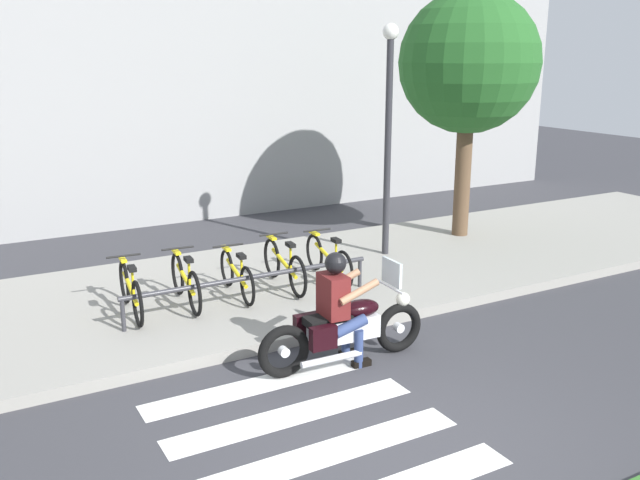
{
  "coord_description": "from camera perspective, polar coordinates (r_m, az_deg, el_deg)",
  "views": [
    {
      "loc": [
        -3.62,
        -5.08,
        3.72
      ],
      "look_at": [
        1.04,
        3.24,
        1.12
      ],
      "focal_mm": 38.85,
      "sensor_mm": 36.0,
      "label": 1
    }
  ],
  "objects": [
    {
      "name": "street_lamp",
      "position": [
        12.27,
        5.66,
        9.69
      ],
      "size": [
        0.28,
        0.28,
        4.18
      ],
      "color": "#2D2D33",
      "rests_on": "ground"
    },
    {
      "name": "bicycle_2",
      "position": [
        10.48,
        -6.88,
        -2.85
      ],
      "size": [
        0.48,
        1.56,
        0.71
      ],
      "color": "black",
      "rests_on": "sidewalk"
    },
    {
      "name": "crosswalk_stripe_3",
      "position": [
        7.55,
        -2.29,
        -14.21
      ],
      "size": [
        2.8,
        0.4,
        0.01
      ],
      "primitive_type": "cube",
      "color": "white",
      "rests_on": "ground"
    },
    {
      "name": "ground_plane",
      "position": [
        7.26,
        5.58,
        -15.63
      ],
      "size": [
        48.0,
        48.0,
        0.0
      ],
      "primitive_type": "plane",
      "color": "#38383D"
    },
    {
      "name": "bike_rack",
      "position": [
        9.97,
        -5.67,
        -3.26
      ],
      "size": [
        3.78,
        0.07,
        0.49
      ],
      "color": "#333338",
      "rests_on": "sidewalk"
    },
    {
      "name": "bicycle_3",
      "position": [
        10.78,
        -2.98,
        -2.1
      ],
      "size": [
        0.48,
        1.71,
        0.78
      ],
      "color": "black",
      "rests_on": "sidewalk"
    },
    {
      "name": "bicycle_4",
      "position": [
        11.15,
        0.69,
        -1.57
      ],
      "size": [
        0.48,
        1.7,
        0.75
      ],
      "color": "black",
      "rests_on": "sidewalk"
    },
    {
      "name": "tree_near_rack",
      "position": [
        13.82,
        12.16,
        14.0
      ],
      "size": [
        2.68,
        2.68,
        4.87
      ],
      "color": "brown",
      "rests_on": "ground"
    },
    {
      "name": "rider",
      "position": [
        8.32,
        1.59,
        -5.05
      ],
      "size": [
        0.64,
        0.55,
        1.45
      ],
      "color": "#591919",
      "rests_on": "ground"
    },
    {
      "name": "crosswalk_stripe_2",
      "position": [
        6.95,
        0.84,
        -17.05
      ],
      "size": [
        2.8,
        0.4,
        0.01
      ],
      "primitive_type": "cube",
      "color": "white",
      "rests_on": "ground"
    },
    {
      "name": "crosswalk_stripe_4",
      "position": [
        8.19,
        -4.89,
        -11.77
      ],
      "size": [
        2.8,
        0.4,
        0.01
      ],
      "primitive_type": "cube",
      "color": "white",
      "rests_on": "ground"
    },
    {
      "name": "sidewalk",
      "position": [
        10.91,
        -8.15,
        -4.42
      ],
      "size": [
        24.0,
        4.4,
        0.15
      ],
      "primitive_type": "cube",
      "color": "gray",
      "rests_on": "ground"
    },
    {
      "name": "bicycle_1",
      "position": [
        10.22,
        -11.01,
        -3.37
      ],
      "size": [
        0.48,
        1.62,
        0.78
      ],
      "color": "black",
      "rests_on": "sidewalk"
    },
    {
      "name": "bicycle_0",
      "position": [
        10.02,
        -15.34,
        -4.04
      ],
      "size": [
        0.48,
        1.64,
        0.77
      ],
      "color": "black",
      "rests_on": "sidewalk"
    },
    {
      "name": "motorcycle",
      "position": [
        8.49,
        2.04,
        -7.31
      ],
      "size": [
        2.26,
        0.63,
        1.24
      ],
      "color": "black",
      "rests_on": "ground"
    },
    {
      "name": "building_backdrop",
      "position": [
        15.78,
        -16.79,
        18.26
      ],
      "size": [
        24.0,
        1.2,
        9.43
      ],
      "primitive_type": "cube",
      "color": "#979797",
      "rests_on": "ground"
    }
  ]
}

